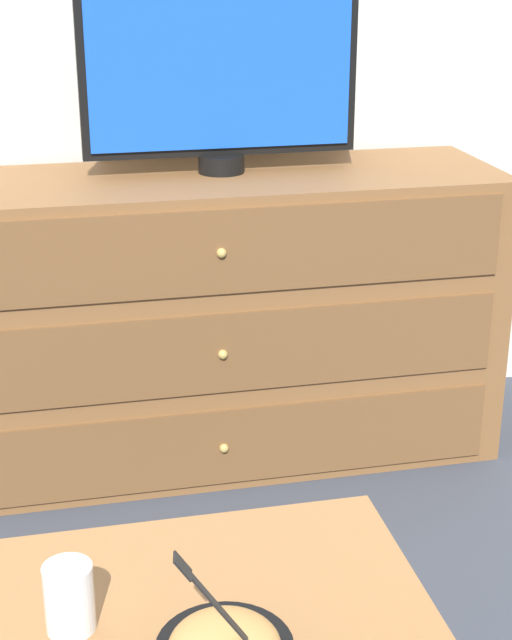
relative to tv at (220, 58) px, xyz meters
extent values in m
plane|color=#383D47|center=(-0.05, 0.23, -1.06)|extent=(12.00, 12.00, 0.00)
cube|color=brown|center=(-0.05, -0.03, -0.67)|extent=(1.53, 0.46, 0.77)
cube|color=brown|center=(-0.05, -0.27, -0.93)|extent=(1.40, 0.01, 0.21)
sphere|color=tan|center=(-0.05, -0.28, -0.93)|extent=(0.02, 0.02, 0.02)
cube|color=brown|center=(-0.05, -0.27, -0.67)|extent=(1.40, 0.01, 0.21)
sphere|color=tan|center=(-0.05, -0.28, -0.67)|extent=(0.02, 0.02, 0.02)
cube|color=brown|center=(-0.05, -0.27, -0.41)|extent=(1.40, 0.01, 0.21)
sphere|color=tan|center=(-0.05, -0.28, -0.41)|extent=(0.02, 0.02, 0.02)
cylinder|color=black|center=(0.00, 0.00, -0.26)|extent=(0.12, 0.12, 0.05)
cube|color=black|center=(0.00, 0.00, 0.01)|extent=(0.69, 0.04, 0.50)
cube|color=blue|center=(0.00, -0.02, 0.01)|extent=(0.65, 0.01, 0.46)
cube|color=#9E6B3D|center=(-0.30, -1.33, -0.64)|extent=(0.71, 0.59, 0.02)
cylinder|color=brown|center=(0.02, -1.07, -0.85)|extent=(0.04, 0.04, 0.41)
cube|color=black|center=(-0.26, -1.43, -0.52)|extent=(0.10, 0.03, 0.15)
cube|color=black|center=(-0.31, -1.42, -0.45)|extent=(0.03, 0.03, 0.03)
cylinder|color=beige|center=(-0.45, -1.28, -0.60)|extent=(0.06, 0.06, 0.06)
cylinder|color=white|center=(-0.45, -1.28, -0.58)|extent=(0.07, 0.07, 0.10)
camera|label=1|loc=(-0.44, -2.43, 0.27)|focal=55.00mm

